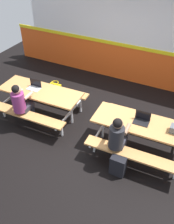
% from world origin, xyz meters
% --- Properties ---
extents(ground_plane, '(10.00, 10.00, 0.02)m').
position_xyz_m(ground_plane, '(0.00, 0.00, -0.01)').
color(ground_plane, black).
extents(accent_backdrop, '(8.00, 0.14, 2.60)m').
position_xyz_m(accent_backdrop, '(0.00, 2.66, 1.25)').
color(accent_backdrop, '#E55119').
rests_on(accent_backdrop, ground).
extents(picnic_table_left, '(2.10, 1.62, 0.74)m').
position_xyz_m(picnic_table_left, '(-1.31, -0.04, 0.58)').
color(picnic_table_left, tan).
rests_on(picnic_table_left, ground).
extents(picnic_table_right, '(2.10, 1.62, 0.74)m').
position_xyz_m(picnic_table_right, '(1.31, -0.09, 0.58)').
color(picnic_table_right, tan).
rests_on(picnic_table_right, ground).
extents(student_nearer, '(0.37, 0.53, 1.21)m').
position_xyz_m(student_nearer, '(-1.46, -0.60, 0.71)').
color(student_nearer, '#2D2D38').
rests_on(student_nearer, ground).
extents(student_further, '(0.37, 0.53, 1.21)m').
position_xyz_m(student_further, '(0.97, -0.66, 0.71)').
color(student_further, '#2D2D38').
rests_on(student_further, ground).
extents(laptop_silver, '(0.33, 0.23, 0.22)m').
position_xyz_m(laptop_silver, '(-1.50, -0.01, 0.79)').
color(laptop_silver, silver).
rests_on(laptop_silver, picnic_table_left).
extents(laptop_dark, '(0.33, 0.23, 0.22)m').
position_xyz_m(laptop_dark, '(1.27, -0.06, 0.79)').
color(laptop_dark, black).
rests_on(laptop_dark, picnic_table_right).
extents(backpack_dark, '(0.30, 0.22, 0.44)m').
position_xyz_m(backpack_dark, '(1.13, -0.95, 0.22)').
color(backpack_dark, black).
rests_on(backpack_dark, ground).
extents(tote_bag_bright, '(0.34, 0.21, 0.43)m').
position_xyz_m(tote_bag_bright, '(-1.50, 0.88, 0.19)').
color(tote_bag_bright, yellow).
rests_on(tote_bag_bright, ground).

